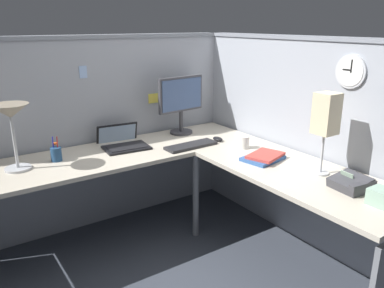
{
  "coord_description": "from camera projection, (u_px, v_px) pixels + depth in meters",
  "views": [
    {
      "loc": [
        -1.45,
        -2.16,
        1.67
      ],
      "look_at": [
        0.13,
        0.16,
        0.79
      ],
      "focal_mm": 36.24,
      "sensor_mm": 36.0,
      "label": 1
    }
  ],
  "objects": [
    {
      "name": "laptop",
      "position": [
        122.0,
        142.0,
        3.09
      ],
      "size": [
        0.37,
        0.41,
        0.22
      ],
      "color": "black",
      "rests_on": "desk"
    },
    {
      "name": "desk_lamp_paper",
      "position": [
        326.0,
        116.0,
        2.41
      ],
      "size": [
        0.13,
        0.13,
        0.53
      ],
      "color": "#B7BABF",
      "rests_on": "desk"
    },
    {
      "name": "ground_plane",
      "position": [
        190.0,
        250.0,
        2.98
      ],
      "size": [
        6.8,
        6.8,
        0.0
      ],
      "primitive_type": "plane",
      "color": "#383D47"
    },
    {
      "name": "computer_mouse",
      "position": [
        218.0,
        139.0,
        3.21
      ],
      "size": [
        0.06,
        0.1,
        0.03
      ],
      "primitive_type": "ellipsoid",
      "color": "black",
      "rests_on": "desk"
    },
    {
      "name": "coffee_mug",
      "position": [
        244.0,
        142.0,
        3.01
      ],
      "size": [
        0.08,
        0.08,
        0.1
      ],
      "primitive_type": "cylinder",
      "color": "silver",
      "rests_on": "desk"
    },
    {
      "name": "cubicle_wall_back",
      "position": [
        96.0,
        132.0,
        3.23
      ],
      "size": [
        2.57,
        0.12,
        1.58
      ],
      "color": "#999EA8",
      "rests_on": "ground"
    },
    {
      "name": "pinned_note_middle",
      "position": [
        153.0,
        98.0,
        3.4
      ],
      "size": [
        0.09,
        0.0,
        0.08
      ],
      "primitive_type": "cube",
      "color": "#EAD84C"
    },
    {
      "name": "book_stack",
      "position": [
        264.0,
        157.0,
        2.77
      ],
      "size": [
        0.32,
        0.27,
        0.04
      ],
      "color": "#335999",
      "rests_on": "desk"
    },
    {
      "name": "tissue_box",
      "position": [
        382.0,
        197.0,
        2.08
      ],
      "size": [
        0.12,
        0.12,
        0.09
      ],
      "primitive_type": "cube",
      "color": "#8CAD99",
      "rests_on": "desk"
    },
    {
      "name": "office_phone",
      "position": [
        351.0,
        184.0,
        2.27
      ],
      "size": [
        0.21,
        0.22,
        0.11
      ],
      "color": "#38383D",
      "rests_on": "desk"
    },
    {
      "name": "desk",
      "position": [
        177.0,
        180.0,
        2.67
      ],
      "size": [
        2.35,
        2.15,
        0.73
      ],
      "color": "beige",
      "rests_on": "ground"
    },
    {
      "name": "monitor",
      "position": [
        181.0,
        101.0,
        3.35
      ],
      "size": [
        0.46,
        0.2,
        0.5
      ],
      "color": "#38383D",
      "rests_on": "desk"
    },
    {
      "name": "keyboard",
      "position": [
        191.0,
        146.0,
        3.06
      ],
      "size": [
        0.43,
        0.15,
        0.02
      ],
      "primitive_type": "cube",
      "rotation": [
        0.0,
        0.0,
        0.03
      ],
      "color": "#232326",
      "rests_on": "desk"
    },
    {
      "name": "cubicle_wall_right",
      "position": [
        302.0,
        141.0,
        3.0
      ],
      "size": [
        0.12,
        2.37,
        1.58
      ],
      "color": "#999EA8",
      "rests_on": "ground"
    },
    {
      "name": "wall_clock",
      "position": [
        351.0,
        71.0,
        2.49
      ],
      "size": [
        0.04,
        0.22,
        0.22
      ],
      "color": "#B7BABF"
    },
    {
      "name": "pen_cup",
      "position": [
        56.0,
        154.0,
        2.74
      ],
      "size": [
        0.08,
        0.08,
        0.18
      ],
      "color": "navy",
      "rests_on": "desk"
    },
    {
      "name": "desk_lamp_dome",
      "position": [
        11.0,
        117.0,
        2.48
      ],
      "size": [
        0.24,
        0.24,
        0.44
      ],
      "color": "#B7BABF",
      "rests_on": "desk"
    },
    {
      "name": "pinned_note_leftmost",
      "position": [
        83.0,
        72.0,
        2.99
      ],
      "size": [
        0.06,
        0.0,
        0.09
      ],
      "primitive_type": "cube",
      "color": "#99B7E5"
    }
  ]
}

